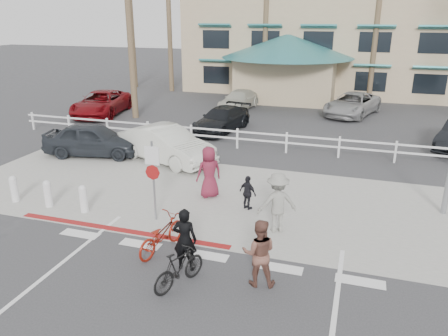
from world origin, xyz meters
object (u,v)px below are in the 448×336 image
(car_white_sedan, at_px, (166,145))
(car_red_compact, at_px, (93,139))
(bike_black, at_px, (179,268))
(sign_post, at_px, (154,177))
(bike_red, at_px, (161,234))

(car_white_sedan, distance_m, car_red_compact, 3.60)
(bike_black, distance_m, car_white_sedan, 9.53)
(car_white_sedan, bearing_deg, bike_black, -131.48)
(sign_post, height_order, car_red_compact, sign_post)
(bike_red, bearing_deg, bike_black, 141.28)
(bike_red, height_order, bike_black, bike_red)
(bike_red, xyz_separation_m, car_red_compact, (-6.74, 6.95, 0.26))
(sign_post, height_order, car_white_sedan, sign_post)
(sign_post, bearing_deg, bike_red, -58.90)
(car_white_sedan, bearing_deg, sign_post, -136.76)
(bike_red, distance_m, car_white_sedan, 7.80)
(bike_red, height_order, car_red_compact, car_red_compact)
(sign_post, relative_size, car_red_compact, 0.65)
(bike_red, relative_size, car_red_compact, 0.43)
(car_red_compact, bearing_deg, bike_black, -148.01)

